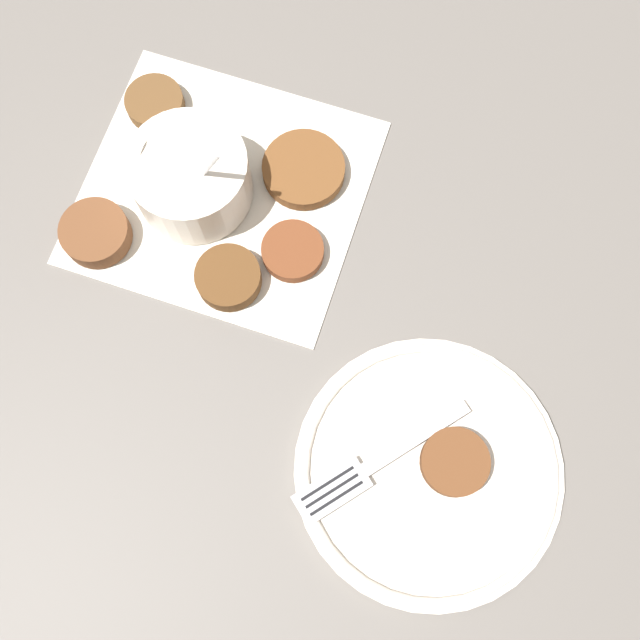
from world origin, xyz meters
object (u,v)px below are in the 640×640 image
(fork, at_px, (365,470))
(fritter_on_plate, at_px, (455,462))
(sauce_bowl, at_px, (191,179))
(serving_plate, at_px, (429,470))

(fork, bearing_deg, fritter_on_plate, -154.84)
(sauce_bowl, relative_size, fritter_on_plate, 2.09)
(sauce_bowl, height_order, fritter_on_plate, sauce_bowl)
(serving_plate, height_order, fork, fork)
(serving_plate, xyz_separation_m, fork, (0.05, 0.02, 0.01))
(fritter_on_plate, xyz_separation_m, fork, (0.07, 0.03, -0.00))
(serving_plate, bearing_deg, fork, 20.81)
(fork, bearing_deg, serving_plate, -159.19)
(sauce_bowl, distance_m, serving_plate, 0.34)
(sauce_bowl, distance_m, fork, 0.31)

